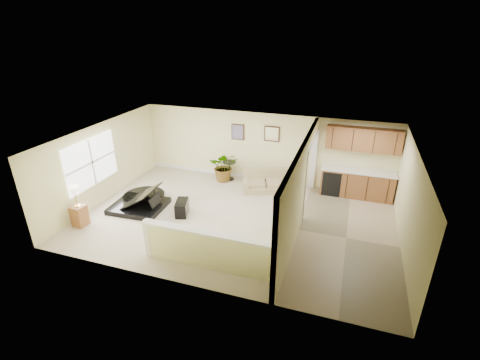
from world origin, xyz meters
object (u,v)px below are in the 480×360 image
(piano_bench, at_px, (182,208))
(small_plant, at_px, (291,185))
(lamp_stand, at_px, (78,209))
(loveseat, at_px, (266,180))
(piano, at_px, (138,188))
(accent_table, at_px, (229,168))
(palm_plant, at_px, (224,167))

(piano_bench, distance_m, small_plant, 3.86)
(small_plant, distance_m, lamp_stand, 6.71)
(loveseat, bearing_deg, piano_bench, -146.49)
(piano, xyz_separation_m, loveseat, (3.47, 2.44, -0.29))
(loveseat, relative_size, lamp_stand, 1.49)
(accent_table, relative_size, lamp_stand, 0.58)
(piano_bench, height_order, lamp_stand, lamp_stand)
(accent_table, height_order, lamp_stand, lamp_stand)
(palm_plant, bearing_deg, lamp_stand, -123.92)
(loveseat, relative_size, palm_plant, 1.51)
(piano_bench, relative_size, small_plant, 1.26)
(accent_table, relative_size, small_plant, 1.34)
(palm_plant, bearing_deg, small_plant, -1.81)
(palm_plant, height_order, lamp_stand, lamp_stand)
(accent_table, distance_m, lamp_stand, 5.26)
(piano, bearing_deg, piano_bench, -4.45)
(piano, bearing_deg, loveseat, 32.22)
(piano, height_order, palm_plant, piano)
(piano_bench, relative_size, palm_plant, 0.55)
(piano, height_order, small_plant, piano)
(loveseat, relative_size, small_plant, 3.46)
(piano, height_order, lamp_stand, piano)
(piano_bench, xyz_separation_m, palm_plant, (0.35, 2.72, 0.33))
(piano, height_order, piano_bench, piano)
(small_plant, height_order, lamp_stand, lamp_stand)
(lamp_stand, bearing_deg, palm_plant, 56.08)
(piano, xyz_separation_m, lamp_stand, (-0.99, -1.52, -0.11))
(piano_bench, height_order, small_plant, small_plant)
(piano_bench, bearing_deg, palm_plant, 82.78)
(piano, distance_m, small_plant, 5.04)
(piano_bench, distance_m, lamp_stand, 2.90)
(small_plant, relative_size, lamp_stand, 0.43)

